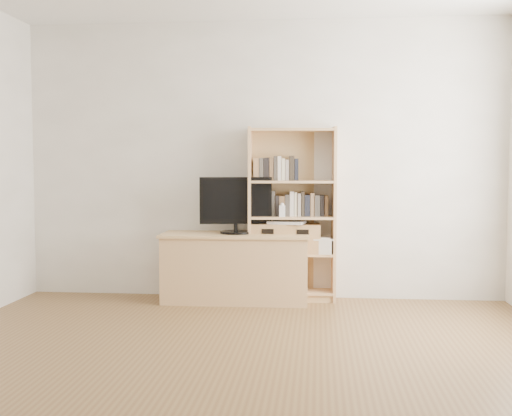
# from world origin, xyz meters

# --- Properties ---
(floor) EXTENTS (4.50, 5.00, 0.01)m
(floor) POSITION_xyz_m (0.00, 0.00, 0.00)
(floor) COLOR brown
(floor) RESTS_ON ground
(back_wall) EXTENTS (4.50, 0.02, 2.60)m
(back_wall) POSITION_xyz_m (0.00, 2.50, 1.30)
(back_wall) COLOR beige
(back_wall) RESTS_ON floor
(front_wall) EXTENTS (4.50, 0.02, 2.60)m
(front_wall) POSITION_xyz_m (0.00, -2.50, 1.30)
(front_wall) COLOR beige
(front_wall) RESTS_ON floor
(tv_stand) EXTENTS (1.32, 0.51, 0.60)m
(tv_stand) POSITION_xyz_m (-0.22, 2.25, 0.30)
(tv_stand) COLOR tan
(tv_stand) RESTS_ON floor
(bookshelf) EXTENTS (0.82, 0.33, 1.60)m
(bookshelf) POSITION_xyz_m (0.28, 2.36, 0.80)
(bookshelf) COLOR tan
(bookshelf) RESTS_ON floor
(television) EXTENTS (0.66, 0.18, 0.52)m
(television) POSITION_xyz_m (-0.22, 2.25, 0.89)
(television) COLOR black
(television) RESTS_ON tv_stand
(books_row_mid) EXTENTS (0.85, 0.23, 0.23)m
(books_row_mid) POSITION_xyz_m (0.28, 2.38, 0.90)
(books_row_mid) COLOR gray
(books_row_mid) RESTS_ON bookshelf
(books_row_upper) EXTENTS (0.40, 0.16, 0.21)m
(books_row_upper) POSITION_xyz_m (0.11, 2.37, 1.21)
(books_row_upper) COLOR gray
(books_row_upper) RESTS_ON bookshelf
(baby_monitor) EXTENTS (0.06, 0.04, 0.10)m
(baby_monitor) POSITION_xyz_m (0.20, 2.26, 0.83)
(baby_monitor) COLOR white
(baby_monitor) RESTS_ON bookshelf
(basket_left) EXTENTS (0.33, 0.27, 0.27)m
(basket_left) POSITION_xyz_m (0.07, 2.34, 0.58)
(basket_left) COLOR #9C7846
(basket_left) RESTS_ON bookshelf
(basket_right) EXTENTS (0.33, 0.28, 0.27)m
(basket_right) POSITION_xyz_m (0.38, 2.36, 0.58)
(basket_right) COLOR #9C7846
(basket_right) RESTS_ON bookshelf
(laptop) EXTENTS (0.36, 0.28, 0.03)m
(laptop) POSITION_xyz_m (0.24, 2.33, 0.73)
(laptop) COLOR white
(laptop) RESTS_ON basket_left
(magazine_stack) EXTENTS (0.20, 0.28, 0.13)m
(magazine_stack) POSITION_xyz_m (0.56, 2.37, 0.51)
(magazine_stack) COLOR beige
(magazine_stack) RESTS_ON bookshelf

